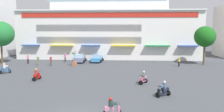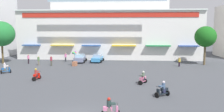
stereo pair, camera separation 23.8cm
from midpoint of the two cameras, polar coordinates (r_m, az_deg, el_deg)
ground_plane at (r=29.97m, az=-3.42°, el=-5.54°), size 128.00×128.00×0.00m
colonial_building at (r=52.03m, az=-0.21°, el=8.96°), size 37.75×16.08×19.08m
plaza_tree_0 at (r=46.09m, az=-25.36°, el=4.93°), size 4.66×4.70×7.62m
plaza_tree_1 at (r=43.49m, az=22.09°, el=4.39°), size 3.64×3.86×6.74m
parked_car_0 at (r=44.27m, az=-7.71°, el=-0.51°), size 2.55×4.52×1.52m
parked_car_1 at (r=44.18m, az=-3.46°, el=-0.51°), size 2.38×4.18×1.48m
scooter_rider_2 at (r=27.25m, az=7.84°, el=-5.50°), size 1.13×1.47×1.52m
scooter_rider_3 at (r=22.65m, az=12.61°, el=-8.20°), size 1.50×1.26×1.52m
scooter_rider_5 at (r=36.46m, az=-24.51°, el=-2.91°), size 1.34×1.32×1.54m
scooter_rider_6 at (r=30.35m, az=-17.84°, el=-4.51°), size 0.69×1.47×1.51m
scooter_rider_7 at (r=17.20m, az=-0.03°, el=-12.94°), size 1.38×0.73×1.51m
pedestrian_0 at (r=44.52m, az=-19.67°, el=-0.55°), size 0.51×0.51×1.71m
pedestrian_1 at (r=40.50m, az=16.35°, el=-1.26°), size 0.50×0.50×1.58m
pedestrian_2 at (r=40.95m, az=-14.53°, el=-0.98°), size 0.45×0.45×1.72m
pedestrian_3 at (r=41.95m, az=-17.43°, el=-0.97°), size 0.48×0.48×1.64m
pedestrian_4 at (r=45.58m, az=-11.17°, el=-0.13°), size 0.56×0.56×1.70m
balloon_vendor_cart at (r=39.99m, az=-9.00°, el=-0.96°), size 0.83×0.99×2.53m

